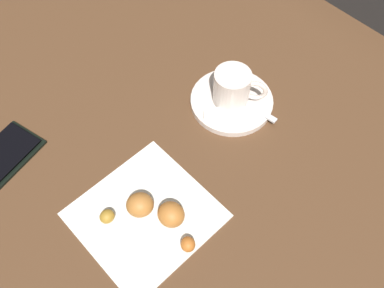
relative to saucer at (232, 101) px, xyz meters
The scene contains 7 objects.
ground_plane 0.12m from the saucer, 155.94° to the right, with size 1.80×1.80×0.00m, color #4E321E.
saucer is the anchor object (origin of this frame).
espresso_cup 0.03m from the saucer, behind, with size 0.07×0.07×0.06m.
teaspoon 0.01m from the saucer, 40.12° to the left, with size 0.04×0.12×0.01m.
sugar_packet 0.03m from the saucer, 147.75° to the right, with size 0.07×0.02×0.01m, color white.
napkin 0.23m from the saucer, 161.34° to the right, with size 0.17×0.17×0.00m, color silver.
croissant 0.23m from the saucer, 157.87° to the right, with size 0.10×0.12×0.03m.
Camera 1 is at (-0.20, -0.24, 0.53)m, focal length 39.15 mm.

